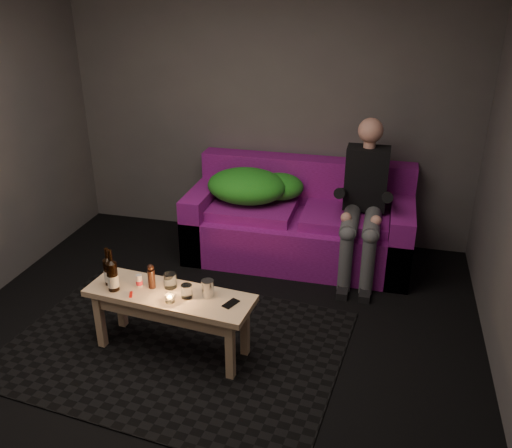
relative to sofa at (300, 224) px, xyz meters
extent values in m
plane|color=black|center=(-0.41, -1.82, -0.32)|extent=(4.50, 4.50, 0.00)
plane|color=#4C4A4C|center=(-0.41, 0.43, 0.98)|extent=(4.00, 0.00, 4.00)
cube|color=black|center=(-0.62, -1.65, -0.32)|extent=(2.54, 1.96, 0.01)
cube|color=#730F6A|center=(0.00, -0.05, -0.11)|extent=(2.07, 0.93, 0.44)
cube|color=#730F6A|center=(0.00, 0.30, 0.34)|extent=(2.07, 0.23, 0.46)
cube|color=#730F6A|center=(-0.93, -0.05, 0.00)|extent=(0.21, 0.93, 0.64)
cube|color=#730F6A|center=(0.93, -0.05, 0.00)|extent=(0.21, 0.93, 0.64)
cube|color=#730F6A|center=(-0.44, -0.10, 0.15)|extent=(0.78, 0.62, 0.10)
cube|color=#730F6A|center=(0.44, -0.10, 0.15)|extent=(0.78, 0.62, 0.10)
ellipsoid|color=#1A9227|center=(-0.51, -0.05, 0.36)|extent=(0.75, 0.58, 0.31)
ellipsoid|color=#1A9227|center=(-0.22, 0.09, 0.33)|extent=(0.46, 0.37, 0.25)
ellipsoid|color=#1A9227|center=(-0.74, 0.07, 0.29)|extent=(0.33, 0.27, 0.17)
cube|color=black|center=(0.59, 0.00, 0.52)|extent=(0.37, 0.23, 0.57)
sphere|color=#D79686|center=(0.59, 0.00, 0.95)|extent=(0.22, 0.22, 0.22)
cylinder|color=#4F5259|center=(0.49, -0.32, 0.23)|extent=(0.15, 0.52, 0.15)
cylinder|color=#4F5259|center=(0.68, -0.32, 0.23)|extent=(0.15, 0.52, 0.15)
cylinder|color=#4F5259|center=(0.49, -0.57, -0.06)|extent=(0.11, 0.11, 0.53)
cylinder|color=#4F5259|center=(0.68, -0.57, -0.06)|extent=(0.11, 0.11, 0.53)
cube|color=black|center=(0.49, -0.63, -0.29)|extent=(0.09, 0.23, 0.06)
cube|color=black|center=(0.68, -0.63, -0.29)|extent=(0.09, 0.23, 0.06)
cube|color=#E7B887|center=(-0.62, -1.70, 0.14)|extent=(1.22, 0.50, 0.04)
cube|color=#E7B887|center=(-0.62, -1.70, 0.07)|extent=(1.06, 0.40, 0.11)
cube|color=#E7B887|center=(-1.14, -1.79, -0.10)|extent=(0.06, 0.06, 0.44)
cube|color=#E7B887|center=(-1.11, -1.52, -0.10)|extent=(0.06, 0.06, 0.44)
cube|color=#E7B887|center=(-0.13, -1.89, -0.10)|extent=(0.06, 0.06, 0.44)
cube|color=#E7B887|center=(-0.10, -1.62, -0.10)|extent=(0.06, 0.06, 0.44)
cylinder|color=black|center=(-1.08, -1.69, 0.26)|extent=(0.07, 0.07, 0.19)
cylinder|color=white|center=(-1.08, -1.69, 0.23)|extent=(0.07, 0.07, 0.08)
cone|color=black|center=(-1.08, -1.69, 0.37)|extent=(0.07, 0.07, 0.03)
cylinder|color=black|center=(-1.08, -1.69, 0.40)|extent=(0.03, 0.03, 0.09)
cylinder|color=black|center=(-1.01, -1.76, 0.27)|extent=(0.08, 0.08, 0.21)
cylinder|color=white|center=(-1.01, -1.76, 0.24)|extent=(0.08, 0.08, 0.09)
cone|color=black|center=(-1.01, -1.76, 0.39)|extent=(0.08, 0.08, 0.03)
cylinder|color=black|center=(-1.01, -1.76, 0.42)|extent=(0.03, 0.03, 0.10)
cylinder|color=silver|center=(-0.86, -1.67, 0.21)|extent=(0.05, 0.05, 0.09)
cylinder|color=black|center=(-0.77, -1.66, 0.23)|extent=(0.07, 0.07, 0.14)
cylinder|color=white|center=(-0.64, -1.63, 0.22)|extent=(0.11, 0.11, 0.11)
cylinder|color=white|center=(-0.57, -1.81, 0.19)|extent=(0.07, 0.07, 0.05)
sphere|color=orange|center=(-0.57, -1.81, 0.20)|extent=(0.02, 0.02, 0.02)
cylinder|color=white|center=(-0.48, -1.73, 0.21)|extent=(0.10, 0.10, 0.10)
cylinder|color=#B5B8BC|center=(-0.35, -1.67, 0.22)|extent=(0.09, 0.09, 0.12)
cube|color=black|center=(-0.17, -1.73, 0.17)|extent=(0.11, 0.14, 0.01)
cube|color=#BC120B|center=(-0.87, -1.79, 0.17)|extent=(0.04, 0.07, 0.01)
camera|label=1|loc=(0.74, -4.67, 2.16)|focal=38.00mm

